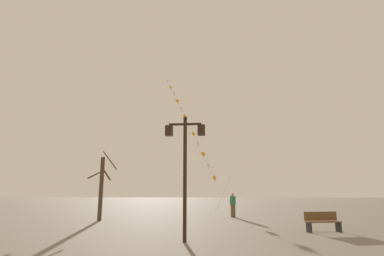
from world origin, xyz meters
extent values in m
plane|color=#756B5B|center=(0.00, 20.00, 0.00)|extent=(160.00, 160.00, 0.00)
cylinder|color=black|center=(-1.52, 8.53, 2.26)|extent=(0.14, 0.14, 4.53)
sphere|color=black|center=(-1.52, 8.53, 4.61)|extent=(0.16, 0.16, 0.16)
cube|color=black|center=(-1.52, 8.53, 4.38)|extent=(1.27, 0.08, 0.08)
cube|color=black|center=(-2.15, 8.53, 4.13)|extent=(0.28, 0.28, 0.40)
cube|color=beige|center=(-2.15, 8.53, 4.13)|extent=(0.19, 0.19, 0.30)
cube|color=black|center=(-0.89, 8.53, 4.13)|extent=(0.28, 0.28, 0.40)
cube|color=beige|center=(-0.89, 8.53, 4.13)|extent=(0.19, 0.19, 0.30)
cylinder|color=brown|center=(0.61, 20.91, 0.09)|extent=(0.06, 0.06, 0.18)
cylinder|color=silver|center=(-0.05, 21.92, 1.58)|extent=(1.35, 2.03, 2.81)
cylinder|color=silver|center=(-0.98, 23.32, 3.53)|extent=(0.55, 0.82, 1.12)
cylinder|color=silver|center=(-1.50, 24.11, 4.64)|extent=(0.55, 0.82, 1.12)
cylinder|color=silver|center=(-2.02, 24.91, 5.74)|extent=(0.55, 0.82, 1.12)
cylinder|color=silver|center=(-2.55, 25.71, 6.85)|extent=(0.55, 0.82, 1.12)
cylinder|color=silver|center=(-3.07, 26.50, 7.96)|extent=(0.55, 0.82, 1.12)
cylinder|color=silver|center=(-3.59, 27.30, 9.07)|extent=(0.55, 0.82, 1.12)
cylinder|color=silver|center=(-4.12, 28.10, 10.17)|extent=(0.55, 0.82, 1.12)
cylinder|color=silver|center=(-4.64, 28.89, 11.28)|extent=(0.55, 0.82, 1.12)
cylinder|color=silver|center=(-5.16, 29.69, 12.39)|extent=(0.55, 0.82, 1.12)
cylinder|color=silver|center=(-5.69, 30.48, 13.50)|extent=(0.55, 0.82, 1.12)
cylinder|color=silver|center=(-6.21, 31.28, 14.60)|extent=(0.55, 0.82, 1.12)
cube|color=orange|center=(-0.71, 22.92, 2.97)|extent=(0.34, 0.35, 0.47)
cylinder|color=orange|center=(-0.71, 22.92, 2.64)|extent=(0.03, 0.03, 0.29)
cube|color=white|center=(-1.24, 23.72, 4.08)|extent=(0.40, 0.28, 0.47)
cylinder|color=white|center=(-1.24, 23.72, 3.72)|extent=(0.04, 0.05, 0.34)
cube|color=orange|center=(-1.76, 24.51, 5.19)|extent=(0.44, 0.20, 0.47)
cylinder|color=orange|center=(-1.76, 24.51, 4.84)|extent=(0.03, 0.05, 0.32)
cube|color=white|center=(-2.28, 25.31, 6.30)|extent=(0.35, 0.34, 0.47)
cylinder|color=white|center=(-2.28, 25.31, 5.92)|extent=(0.03, 0.03, 0.37)
cube|color=orange|center=(-2.81, 26.11, 7.40)|extent=(0.35, 0.34, 0.47)
cylinder|color=orange|center=(-2.81, 26.11, 7.05)|extent=(0.03, 0.03, 0.32)
cube|color=white|center=(-3.33, 26.90, 8.51)|extent=(0.41, 0.26, 0.47)
cylinder|color=white|center=(-3.33, 26.90, 8.17)|extent=(0.02, 0.02, 0.31)
cube|color=orange|center=(-3.85, 27.70, 9.62)|extent=(0.43, 0.22, 0.47)
cylinder|color=orange|center=(-3.85, 27.70, 9.26)|extent=(0.03, 0.04, 0.35)
cube|color=white|center=(-4.38, 28.49, 10.73)|extent=(0.36, 0.33, 0.47)
cylinder|color=white|center=(-4.38, 28.49, 10.42)|extent=(0.02, 0.02, 0.23)
cube|color=orange|center=(-4.90, 29.29, 11.84)|extent=(0.44, 0.21, 0.47)
cylinder|color=orange|center=(-4.90, 29.29, 11.51)|extent=(0.04, 0.05, 0.27)
cube|color=white|center=(-5.42, 30.09, 12.94)|extent=(0.36, 0.33, 0.47)
cylinder|color=white|center=(-5.42, 30.09, 12.56)|extent=(0.03, 0.03, 0.38)
cube|color=orange|center=(-5.95, 30.88, 14.05)|extent=(0.33, 0.35, 0.47)
cylinder|color=orange|center=(-5.95, 30.88, 13.70)|extent=(0.03, 0.03, 0.32)
cube|color=white|center=(-6.47, 31.68, 15.16)|extent=(0.43, 0.22, 0.47)
cylinder|color=white|center=(-6.47, 31.68, 14.83)|extent=(0.03, 0.05, 0.28)
cube|color=brown|center=(0.65, 19.83, 0.45)|extent=(0.32, 0.36, 0.90)
cube|color=#26724C|center=(0.65, 19.83, 1.18)|extent=(0.40, 0.45, 0.60)
sphere|color=tan|center=(0.65, 19.83, 1.60)|extent=(0.22, 0.22, 0.22)
cylinder|color=#26724C|center=(0.54, 20.03, 1.35)|extent=(0.27, 0.38, 0.50)
cylinder|color=#4C3826|center=(-7.89, 16.26, 2.01)|extent=(0.26, 0.26, 4.03)
cylinder|color=#4C3826|center=(-7.70, 16.52, 2.94)|extent=(0.52, 0.63, 0.82)
cylinder|color=#4C3826|center=(-7.46, 16.41, 3.82)|extent=(0.94, 0.37, 1.22)
cylinder|color=#4C3826|center=(-8.39, 16.31, 2.88)|extent=(1.03, 0.18, 0.51)
cube|color=brown|center=(4.43, 11.89, 0.45)|extent=(1.65, 0.78, 0.04)
cube|color=brown|center=(4.38, 12.10, 0.69)|extent=(1.57, 0.41, 0.40)
cube|color=#262628|center=(3.73, 11.72, 0.23)|extent=(0.17, 0.39, 0.45)
cube|color=#262628|center=(5.13, 12.06, 0.23)|extent=(0.17, 0.39, 0.45)
camera|label=1|loc=(-0.16, -2.85, 1.78)|focal=28.12mm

